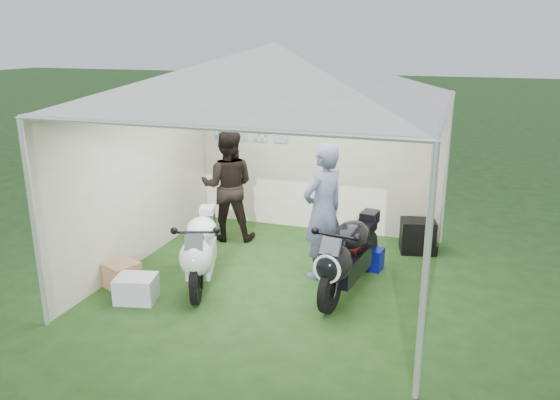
# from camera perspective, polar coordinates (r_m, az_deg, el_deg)

# --- Properties ---
(ground) EXTENTS (80.00, 80.00, 0.00)m
(ground) POSITION_cam_1_polar(r_m,az_deg,el_deg) (7.34, -0.43, -7.98)
(ground) COLOR #1D3B14
(ground) RESTS_ON ground
(canopy_tent) EXTENTS (5.66, 5.66, 3.00)m
(canopy_tent) POSITION_cam_1_polar(r_m,az_deg,el_deg) (6.71, -0.38, 12.53)
(canopy_tent) COLOR silver
(canopy_tent) RESTS_ON ground
(motorcycle_white) EXTENTS (0.82, 1.71, 0.88)m
(motorcycle_white) POSITION_cam_1_polar(r_m,az_deg,el_deg) (7.01, -8.28, -5.03)
(motorcycle_white) COLOR black
(motorcycle_white) RESTS_ON ground
(motorcycle_black) EXTENTS (0.58, 1.85, 0.91)m
(motorcycle_black) POSITION_cam_1_polar(r_m,az_deg,el_deg) (6.75, 7.05, -5.68)
(motorcycle_black) COLOR black
(motorcycle_black) RESTS_ON ground
(paddock_stand) EXTENTS (0.43, 0.30, 0.30)m
(paddock_stand) POSITION_cam_1_polar(r_m,az_deg,el_deg) (7.62, 9.18, -6.00)
(paddock_stand) COLOR #0D15B2
(paddock_stand) RESTS_ON ground
(person_dark_jacket) EXTENTS (0.98, 0.86, 1.72)m
(person_dark_jacket) POSITION_cam_1_polar(r_m,az_deg,el_deg) (8.43, -5.48, 1.49)
(person_dark_jacket) COLOR black
(person_dark_jacket) RESTS_ON ground
(person_blue_jacket) EXTENTS (0.71, 0.78, 1.79)m
(person_blue_jacket) POSITION_cam_1_polar(r_m,az_deg,el_deg) (7.07, 4.53, -1.22)
(person_blue_jacket) COLOR slate
(person_blue_jacket) RESTS_ON ground
(equipment_box) EXTENTS (0.56, 0.49, 0.49)m
(equipment_box) POSITION_cam_1_polar(r_m,az_deg,el_deg) (8.31, 14.18, -3.67)
(equipment_box) COLOR black
(equipment_box) RESTS_ON ground
(crate_0) EXTENTS (0.54, 0.46, 0.31)m
(crate_0) POSITION_cam_1_polar(r_m,az_deg,el_deg) (6.87, -14.78, -8.95)
(crate_0) COLOR silver
(crate_0) RESTS_ON ground
(crate_1) EXTENTS (0.48, 0.48, 0.33)m
(crate_1) POSITION_cam_1_polar(r_m,az_deg,el_deg) (7.27, -16.17, -7.53)
(crate_1) COLOR #906847
(crate_1) RESTS_ON ground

